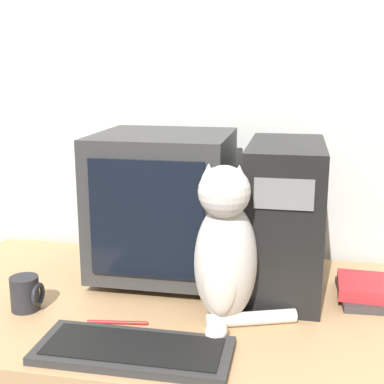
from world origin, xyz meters
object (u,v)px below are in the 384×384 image
Objects in this scene: crt_monitor at (164,204)px; book_stack at (364,290)px; pen at (117,322)px; keyboard at (134,350)px; computer_tower at (284,217)px; mug at (26,293)px; cat at (226,254)px.

crt_monitor is 2.02× the size of book_stack.
keyboard is at bearing -57.51° from pen.
book_stack is at bearing -9.26° from computer_tower.
book_stack is 0.89m from mug.
pen is at bearing -161.39° from cat.
computer_tower is 0.29m from book_stack.
cat is at bearing -49.94° from crt_monitor.
crt_monitor reaches higher than computer_tower.
keyboard is 0.66m from book_stack.
pen is at bearing 122.49° from keyboard.
mug is (-0.29, -0.30, -0.18)m from crt_monitor.
keyboard is 2.88× the size of pen.
mug is (-0.34, 0.16, 0.03)m from keyboard.
cat reaches higher than pen.
book_stack is at bearing -5.88° from crt_monitor.
book_stack is (0.22, -0.04, -0.18)m from computer_tower.
pen is (-0.04, -0.33, -0.22)m from crt_monitor.
pen is (-0.39, -0.31, -0.20)m from computer_tower.
cat reaches higher than book_stack.
computer_tower is at bearing 64.18° from cat.
crt_monitor is 1.00× the size of keyboard.
book_stack reaches higher than keyboard.
keyboard is 0.15m from pen.
keyboard is 1.08× the size of cat.
pen is at bearing -141.62° from computer_tower.
cat is at bearing -150.47° from book_stack.
computer_tower reaches higher than cat.
book_stack is 1.42× the size of pen.
pen is 1.67× the size of mug.
book_stack is 2.37× the size of mug.
keyboard is 0.31m from cat.
crt_monitor is 0.50m from keyboard.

